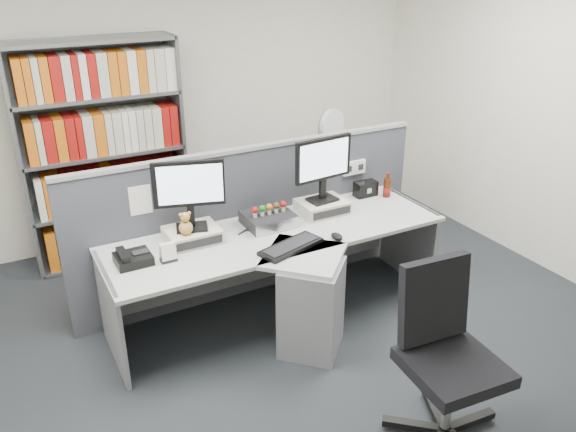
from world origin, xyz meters
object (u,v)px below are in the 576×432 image
monitor_right (323,164)px  speaker (366,189)px  office_chair (445,351)px  desk (292,276)px  desk_phone (132,258)px  desk_fan (331,130)px  mouse (337,236)px  desk_calendar (168,254)px  monitor_left (189,189)px  shelving_unit (104,157)px  keyboard (291,246)px  filing_cabinet (329,196)px  desktop_pc (268,219)px  cola_bottle (387,188)px

monitor_right → speaker: bearing=13.2°
office_chair → desk: bearing=101.7°
monitor_right → desk_phone: (-1.57, -0.13, -0.37)m
monitor_right → desk_phone: bearing=-175.4°
speaker → desk_fan: desk_fan is taller
mouse → desk_calendar: bearing=167.6°
monitor_left → shelving_unit: size_ratio=0.26×
keyboard → desk_phone: desk_phone is taller
desk_calendar → filing_cabinet: 2.43m
monitor_left → mouse: monitor_left is taller
desk_calendar → filing_cabinet: desk_calendar is taller
desk → mouse: 0.44m
keyboard → office_chair: office_chair is taller
desk → desk_phone: size_ratio=10.96×
shelving_unit → desk_fan: (2.10, -0.45, 0.08)m
desk_phone → shelving_unit: bearing=83.5°
desktop_pc → desk_fan: size_ratio=0.64×
monitor_right → shelving_unit: 2.03m
mouse → shelving_unit: 2.30m
shelving_unit → filing_cabinet: size_ratio=2.86×
desktop_pc → mouse: 0.57m
mouse → desk_phone: size_ratio=0.48×
desktop_pc → desk_calendar: bearing=-167.1°
desk → mouse: mouse is taller
monitor_right → desktop_pc: bearing=-178.6°
desk_calendar → filing_cabinet: bearing=30.7°
desktop_pc → filing_cabinet: bearing=40.6°
speaker → filing_cabinet: (0.20, 0.90, -0.43)m
speaker → desk: bearing=-153.3°
filing_cabinet → office_chair: size_ratio=0.66×
mouse → desktop_pc: bearing=125.8°
desktop_pc → keyboard: desktop_pc is taller
desktop_pc → desk_fan: desk_fan is taller
desk_phone → shelving_unit: 1.62m
monitor_right → desk_calendar: bearing=-171.2°
cola_bottle → keyboard: bearing=-158.9°
desk → cola_bottle: size_ratio=11.73×
shelving_unit → filing_cabinet: 2.24m
speaker → desktop_pc: bearing=-172.5°
mouse → desk: bearing=165.3°
desktop_pc → speaker: (1.00, 0.13, 0.02)m
filing_cabinet → office_chair: bearing=-108.8°
cola_bottle → shelving_unit: (-2.05, 1.45, 0.17)m
monitor_left → filing_cabinet: bearing=29.3°
monitor_right → desktop_pc: (-0.49, -0.01, -0.36)m
desk_fan → keyboard: bearing=-130.3°
monitor_right → desktop_pc: 0.61m
monitor_left → office_chair: bearing=-62.6°
monitor_left → shelving_unit: (-0.29, 1.46, -0.15)m
keyboard → shelving_unit: 2.11m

